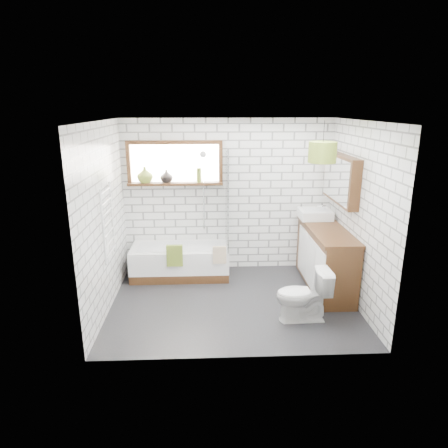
{
  "coord_description": "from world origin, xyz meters",
  "views": [
    {
      "loc": [
        -0.35,
        -5.11,
        2.68
      ],
      "look_at": [
        -0.11,
        0.25,
        1.09
      ],
      "focal_mm": 32.0,
      "sensor_mm": 36.0,
      "label": 1
    }
  ],
  "objects_px": {
    "bathtub": "(180,261)",
    "vanity": "(325,257)",
    "toilet": "(303,295)",
    "pendant": "(322,152)",
    "basin": "(315,214)"
  },
  "relations": [
    {
      "from": "basin",
      "to": "toilet",
      "type": "distance_m",
      "value": 1.71
    },
    {
      "from": "bathtub",
      "to": "basin",
      "type": "height_order",
      "value": "basin"
    },
    {
      "from": "bathtub",
      "to": "vanity",
      "type": "height_order",
      "value": "vanity"
    },
    {
      "from": "vanity",
      "to": "toilet",
      "type": "height_order",
      "value": "vanity"
    },
    {
      "from": "toilet",
      "to": "basin",
      "type": "bearing_deg",
      "value": 159.64
    },
    {
      "from": "basin",
      "to": "vanity",
      "type": "bearing_deg",
      "value": -83.16
    },
    {
      "from": "bathtub",
      "to": "toilet",
      "type": "relative_size",
      "value": 2.24
    },
    {
      "from": "toilet",
      "to": "pendant",
      "type": "bearing_deg",
      "value": 151.61
    },
    {
      "from": "bathtub",
      "to": "basin",
      "type": "bearing_deg",
      "value": 0.14
    },
    {
      "from": "toilet",
      "to": "vanity",
      "type": "bearing_deg",
      "value": 148.59
    },
    {
      "from": "bathtub",
      "to": "pendant",
      "type": "distance_m",
      "value": 2.84
    },
    {
      "from": "bathtub",
      "to": "pendant",
      "type": "bearing_deg",
      "value": -24.64
    },
    {
      "from": "vanity",
      "to": "basin",
      "type": "height_order",
      "value": "basin"
    },
    {
      "from": "basin",
      "to": "pendant",
      "type": "height_order",
      "value": "pendant"
    },
    {
      "from": "bathtub",
      "to": "vanity",
      "type": "xyz_separation_m",
      "value": [
        2.23,
        -0.49,
        0.22
      ]
    }
  ]
}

